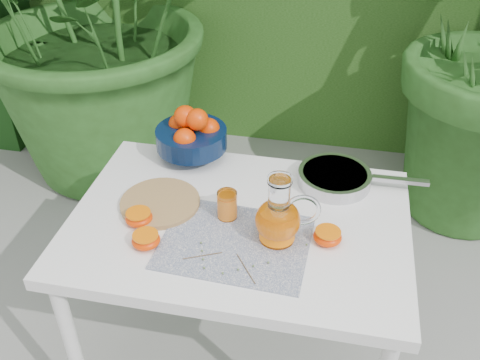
% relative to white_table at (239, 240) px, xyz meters
% --- Properties ---
extents(ground, '(60.00, 60.00, 0.00)m').
position_rel_white_table_xyz_m(ground, '(-0.02, 0.09, -0.67)').
color(ground, '#9A9893').
extents(white_table, '(1.00, 0.70, 0.75)m').
position_rel_white_table_xyz_m(white_table, '(0.00, 0.00, 0.00)').
color(white_table, white).
rests_on(white_table, ground).
extents(placemat, '(0.42, 0.34, 0.00)m').
position_rel_white_table_xyz_m(placemat, '(0.01, -0.10, 0.08)').
color(placemat, '#0D1F4D').
rests_on(placemat, white_table).
extents(cutting_board, '(0.26, 0.26, 0.02)m').
position_rel_white_table_xyz_m(cutting_board, '(-0.25, 0.02, 0.09)').
color(cutting_board, '#9A7145').
rests_on(cutting_board, white_table).
extents(fruit_bowl, '(0.26, 0.26, 0.19)m').
position_rel_white_table_xyz_m(fruit_bowl, '(-0.23, 0.31, 0.17)').
color(fruit_bowl, black).
rests_on(fruit_bowl, white_table).
extents(juice_pitcher, '(0.19, 0.14, 0.21)m').
position_rel_white_table_xyz_m(juice_pitcher, '(0.13, -0.06, 0.16)').
color(juice_pitcher, white).
rests_on(juice_pitcher, white_table).
extents(juice_tumbler, '(0.07, 0.07, 0.09)m').
position_rel_white_table_xyz_m(juice_tumbler, '(-0.03, 0.00, 0.13)').
color(juice_tumbler, white).
rests_on(juice_tumbler, white_table).
extents(saute_pan, '(0.41, 0.24, 0.04)m').
position_rel_white_table_xyz_m(saute_pan, '(0.27, 0.24, 0.11)').
color(saute_pan, '#B0AFB4').
rests_on(saute_pan, white_table).
extents(orange_halves, '(0.65, 0.22, 0.04)m').
position_rel_white_table_xyz_m(orange_halves, '(-0.08, -0.09, 0.10)').
color(orange_halves, '#EC4F02').
rests_on(orange_halves, white_table).
extents(thyme_sprigs, '(0.33, 0.27, 0.01)m').
position_rel_white_table_xyz_m(thyme_sprigs, '(0.05, -0.13, 0.09)').
color(thyme_sprigs, brown).
rests_on(thyme_sprigs, white_table).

